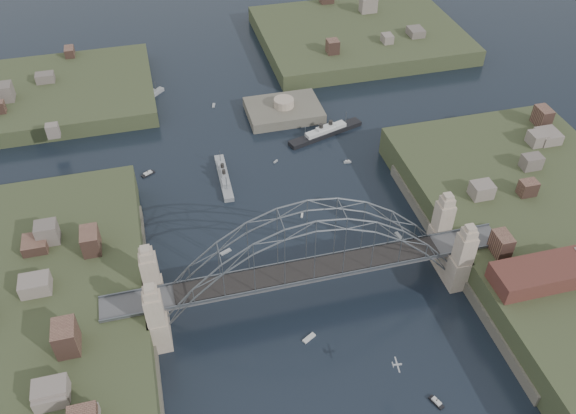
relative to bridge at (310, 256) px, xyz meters
The scene contains 22 objects.
ground 12.32m from the bridge, ahead, with size 500.00×500.00×0.00m, color black.
bridge is the anchor object (origin of this frame).
shore_west 58.25m from the bridge, behind, with size 50.50×90.00×12.00m.
shore_east 58.25m from the bridge, ahead, with size 50.50×90.00×12.00m.
headland_nw 110.41m from the bridge, 120.07° to the left, with size 60.00×45.00×9.00m, color #384124.
headland_ne 121.38m from the bridge, 65.56° to the left, with size 70.00×55.00×9.50m, color #384124.
fort_island 72.14m from the bridge, 80.27° to the left, with size 22.00×16.00×9.40m.
wharf_shed 46.23m from the bridge, 17.65° to the right, with size 20.00×8.00×4.00m, color #592D26.
finger_pier 49.40m from the bridge, 35.68° to the right, with size 4.00×22.00×1.40m, color #515154.
naval_cruiser_near 46.43m from the bridge, 103.92° to the left, with size 2.93×18.81×5.63m.
naval_cruiser_far 93.74m from the bridge, 106.98° to the left, with size 11.08×10.81×4.59m.
ocean_liner 61.47m from the bridge, 69.62° to the left, with size 23.45×10.17×5.79m.
aeroplane 26.94m from the bridge, 70.50° to the right, with size 1.80×3.31×0.48m.
small_boat_a 25.87m from the bridge, 131.17° to the left, with size 2.85×1.91×0.45m.
small_boat_b 28.19m from the bridge, 77.97° to the left, with size 0.99×1.63×0.45m.
small_boat_c 16.37m from the bridge, 105.70° to the right, with size 3.03×2.28×0.45m.
small_boat_d 49.80m from the bridge, 61.62° to the left, with size 2.13×0.99×1.43m.
small_boat_e 60.18m from the bridge, 120.63° to the left, with size 3.84×2.89×1.43m.
small_boat_f 49.33m from the bridge, 85.10° to the left, with size 1.47×1.36×0.45m.
small_boat_g 35.80m from the bridge, 62.40° to the right, with size 2.11×3.24×1.43m.
small_boat_h 81.37m from the bridge, 95.56° to the left, with size 1.30×2.40×0.45m.
small_boat_i 30.85m from the bridge, 25.61° to the left, with size 1.32×2.72×0.45m.
Camera 1 is at (-24.78, -78.93, 98.86)m, focal length 37.25 mm.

